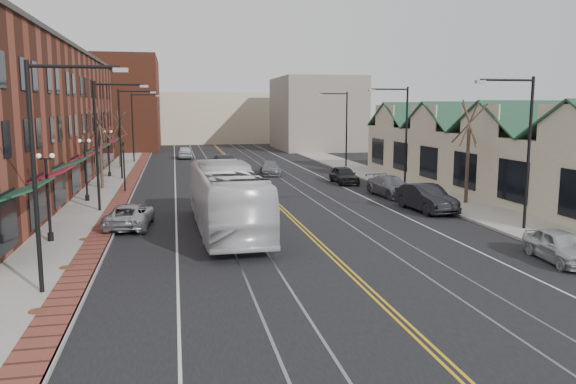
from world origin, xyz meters
name	(u,v)px	position (x,y,z in m)	size (l,w,h in m)	color
ground	(354,276)	(0.00, 0.00, 0.00)	(160.00, 160.00, 0.00)	black
sidewalk_left	(100,201)	(-12.00, 20.00, 0.07)	(4.00, 120.00, 0.15)	gray
sidewalk_right	(421,191)	(12.00, 20.00, 0.07)	(4.00, 120.00, 0.15)	gray
building_left	(14,121)	(-19.00, 27.00, 5.50)	(10.00, 50.00, 11.00)	brown
building_right	(492,161)	(18.00, 20.00, 2.30)	(8.00, 36.00, 4.60)	#BAAB8F
backdrop_left	(112,104)	(-16.00, 70.00, 7.00)	(14.00, 18.00, 14.00)	brown
backdrop_mid	(211,118)	(0.00, 85.00, 4.50)	(22.00, 14.00, 9.00)	#BAAB8F
backdrop_right	(316,114)	(15.00, 65.00, 5.50)	(12.00, 16.00, 11.00)	slate
streetlight_l_0	(47,154)	(-11.05, 0.00, 5.03)	(3.33, 0.25, 8.00)	black
streetlight_l_1	(103,132)	(-11.05, 16.00, 5.03)	(3.33, 0.25, 8.00)	black
streetlight_l_2	(125,124)	(-11.05, 32.00, 5.03)	(3.33, 0.25, 8.00)	black
streetlight_l_3	(136,120)	(-11.05, 48.00, 5.03)	(3.33, 0.25, 8.00)	black
streetlight_r_0	(522,137)	(11.05, 6.00, 5.03)	(3.33, 0.25, 8.00)	black
streetlight_r_1	(401,126)	(11.05, 22.00, 5.03)	(3.33, 0.25, 8.00)	black
streetlight_r_2	(343,121)	(11.05, 38.00, 5.03)	(3.33, 0.25, 8.00)	black
lamppost_l_1	(48,199)	(-12.80, 8.00, 2.20)	(0.84, 0.28, 4.27)	black
lamppost_l_2	(86,171)	(-12.80, 20.00, 2.20)	(0.84, 0.28, 4.27)	black
lamppost_l_3	(109,154)	(-12.80, 34.00, 2.20)	(0.84, 0.28, 4.27)	black
tree_left_near	(100,146)	(-12.50, 26.00, 3.51)	(1.78, 1.37, 6.48)	#382B21
tree_left_far	(119,138)	(-12.50, 42.00, 3.28)	(1.66, 1.28, 6.02)	#382B21
tree_right_mid	(468,150)	(12.50, 14.00, 3.75)	(1.90, 1.46, 6.93)	#382B21
manhole_near	(38,311)	(-11.20, -2.00, 0.16)	(0.60, 0.60, 0.02)	#592D19
manhole_mid	(67,267)	(-11.20, 3.00, 0.16)	(0.60, 0.60, 0.02)	#592D19
manhole_far	(86,239)	(-11.20, 8.00, 0.16)	(0.60, 0.60, 0.02)	#592D19
traffic_signal	(124,163)	(-10.60, 24.00, 2.35)	(0.18, 0.15, 3.80)	black
transit_bus	(227,199)	(-4.15, 8.92, 1.78)	(3.00, 12.80, 3.57)	white
parked_suv	(130,216)	(-9.30, 11.02, 0.68)	(2.25, 4.89, 1.36)	#A0A1A6
parked_car_a	(560,246)	(9.30, 0.22, 0.70)	(1.65, 4.10, 1.40)	#B1B6B9
parked_car_b	(426,198)	(8.81, 12.34, 0.85)	(1.81, 5.18, 1.71)	black
parked_car_c	(391,187)	(8.85, 18.41, 0.74)	(2.08, 5.11, 1.48)	slate
parked_car_d	(344,175)	(7.50, 25.75, 0.75)	(1.77, 4.39, 1.50)	black
distant_car_left	(223,162)	(-1.76, 39.23, 0.77)	(1.62, 4.66, 1.54)	black
distant_car_right	(270,168)	(2.30, 33.25, 0.65)	(1.83, 4.50, 1.30)	slate
distant_car_far	(185,152)	(-5.49, 52.41, 0.80)	(1.89, 4.69, 1.60)	silver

